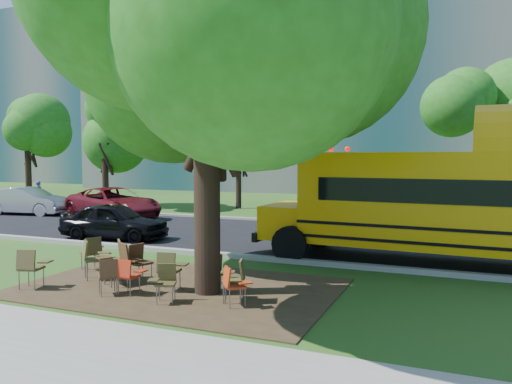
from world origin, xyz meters
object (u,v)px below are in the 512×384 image
at_px(chair_12, 216,269).
at_px(pedestrian_a, 39,195).
at_px(chair_6, 236,276).
at_px(chair_11, 169,267).
at_px(chair_10, 138,259).
at_px(chair_8, 93,250).
at_px(chair_2, 109,273).
at_px(chair_5, 165,279).
at_px(chair_4, 128,273).
at_px(chair_1, 92,256).
at_px(bg_car_red, 113,203).
at_px(black_car, 114,221).
at_px(chair_0, 31,265).
at_px(chair_3, 118,260).
at_px(main_tree, 206,14).
at_px(chair_7, 233,282).
at_px(bg_car_silver, 28,201).
at_px(chair_9, 114,256).

distance_m(chair_12, pedestrian_a, 21.26).
height_order(chair_6, chair_11, chair_11).
bearing_deg(chair_10, pedestrian_a, -108.67).
relative_size(chair_8, chair_10, 0.99).
bearing_deg(chair_11, chair_2, -155.49).
height_order(chair_5, chair_8, chair_8).
distance_m(chair_4, chair_8, 2.79).
distance_m(chair_1, chair_12, 3.20).
bearing_deg(bg_car_red, black_car, -121.37).
bearing_deg(chair_0, black_car, 97.73).
distance_m(chair_10, bg_car_red, 12.79).
relative_size(chair_1, chair_8, 1.07).
xyz_separation_m(chair_11, pedestrian_a, (-16.61, 12.50, 0.24)).
height_order(chair_8, chair_11, chair_11).
bearing_deg(chair_10, chair_11, 86.62).
bearing_deg(chair_12, bg_car_red, -94.77).
bearing_deg(chair_11, chair_3, 167.15).
distance_m(chair_3, chair_8, 1.80).
relative_size(main_tree, chair_7, 11.82).
relative_size(chair_6, chair_11, 0.98).
bearing_deg(chair_3, bg_car_silver, -7.99).
distance_m(chair_0, chair_3, 1.85).
bearing_deg(chair_11, chair_9, 156.65).
distance_m(main_tree, chair_0, 6.64).
bearing_deg(chair_10, chair_5, 70.54).
height_order(chair_0, chair_1, chair_1).
bearing_deg(chair_9, chair_11, -144.42).
xyz_separation_m(chair_4, black_car, (-4.94, 5.81, 0.16)).
bearing_deg(chair_12, chair_7, 81.29).
bearing_deg(chair_2, main_tree, -18.89).
distance_m(chair_1, chair_8, 1.03).
relative_size(chair_5, chair_12, 0.99).
xyz_separation_m(chair_0, black_car, (-2.66, 6.24, 0.09)).
height_order(chair_3, chair_8, chair_3).
bearing_deg(chair_5, main_tree, -138.56).
distance_m(chair_8, pedestrian_a, 17.85).
distance_m(chair_11, bg_car_red, 13.92).
xyz_separation_m(chair_2, bg_car_red, (-8.49, 10.87, 0.25)).
distance_m(chair_0, bg_car_silver, 15.86).
bearing_deg(chair_5, chair_2, -23.13).
xyz_separation_m(chair_2, chair_11, (1.04, 0.72, 0.06)).
height_order(black_car, bg_car_red, bg_car_red).
height_order(chair_9, chair_12, chair_9).
relative_size(chair_0, chair_5, 1.16).
bearing_deg(bg_car_red, pedestrian_a, 91.68).
height_order(chair_1, chair_3, chair_3).
bearing_deg(chair_7, chair_5, -121.01).
bearing_deg(chair_3, chair_11, -153.96).
xyz_separation_m(chair_0, pedestrian_a, (-13.68, 13.51, 0.23)).
xyz_separation_m(chair_0, chair_6, (4.59, 0.86, -0.03)).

